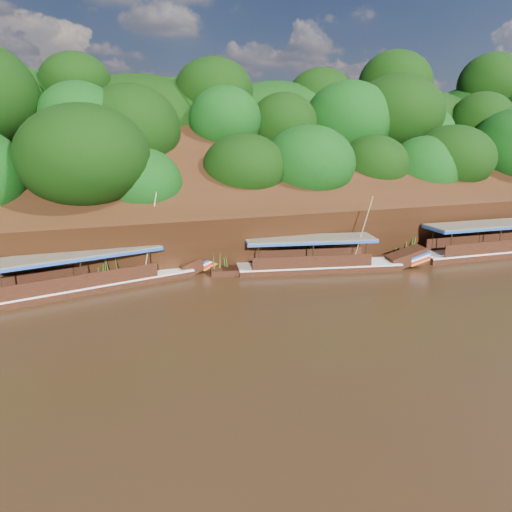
{
  "coord_description": "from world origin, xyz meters",
  "views": [
    {
      "loc": [
        -14.43,
        -20.76,
        9.19
      ],
      "look_at": [
        -4.58,
        7.0,
        1.53
      ],
      "focal_mm": 35.0,
      "sensor_mm": 36.0,
      "label": 1
    }
  ],
  "objects": [
    {
      "name": "boat_0",
      "position": [
        15.02,
        6.9,
        0.55
      ],
      "size": [
        15.06,
        3.29,
        6.03
      ],
      "rotation": [
        0.0,
        0.0,
        -0.03
      ],
      "color": "black",
      "rests_on": "ground"
    },
    {
      "name": "boat_1",
      "position": [
        0.74,
        7.58,
        0.5
      ],
      "size": [
        12.89,
        4.25,
        5.41
      ],
      "rotation": [
        0.0,
        0.0,
        -0.19
      ],
      "color": "black",
      "rests_on": "ground"
    },
    {
      "name": "reeds",
      "position": [
        -3.26,
        9.43,
        0.87
      ],
      "size": [
        49.63,
        2.23,
        1.99
      ],
      "color": "#2B5816",
      "rests_on": "ground"
    },
    {
      "name": "boat_2",
      "position": [
        -13.47,
        8.68,
        0.52
      ],
      "size": [
        14.53,
        5.31,
        6.11
      ],
      "rotation": [
        0.0,
        0.0,
        0.25
      ],
      "color": "black",
      "rests_on": "ground"
    },
    {
      "name": "ground",
      "position": [
        0.0,
        0.0,
        0.0
      ],
      "size": [
        160.0,
        160.0,
        0.0
      ],
      "primitive_type": "plane",
      "color": "black",
      "rests_on": "ground"
    },
    {
      "name": "riverbank",
      "position": [
        -0.01,
        22.73,
        1.89
      ],
      "size": [
        120.0,
        30.06,
        19.4
      ],
      "color": "black",
      "rests_on": "ground"
    }
  ]
}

